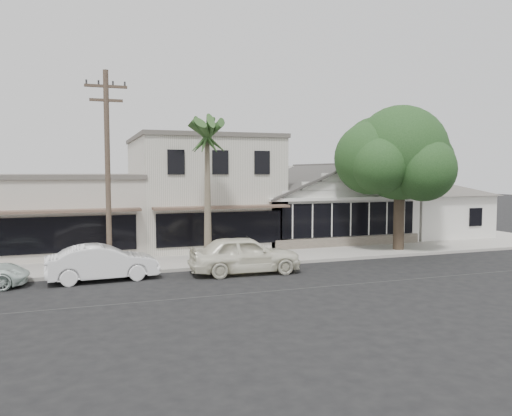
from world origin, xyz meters
name	(u,v)px	position (x,y,z in m)	size (l,w,h in m)	color
ground	(347,285)	(0.00, 0.00, 0.00)	(140.00, 140.00, 0.00)	black
sidewalk_north	(130,266)	(-8.00, 6.75, 0.07)	(90.00, 3.50, 0.15)	#9E9991
corner_shop	(320,201)	(5.00, 12.47, 2.62)	(10.40, 8.60, 5.10)	silver
side_cottage	(430,215)	(13.20, 11.50, 1.50)	(6.00, 6.00, 3.00)	silver
row_building_near	(200,193)	(-3.00, 13.50, 3.25)	(8.00, 10.00, 6.50)	silver
row_building_midnear	(48,215)	(-12.00, 13.50, 2.10)	(10.00, 10.00, 4.20)	#BCB5A8
utility_pole	(108,167)	(-9.00, 5.20, 4.79)	(1.80, 0.24, 9.00)	brown
car_0	(245,254)	(-3.19, 3.61, 0.86)	(2.03, 5.03, 1.72)	white
car_1	(103,263)	(-9.34, 4.19, 0.76)	(1.60, 4.60, 1.51)	white
shade_tree	(397,156)	(6.90, 6.64, 5.48)	(7.50, 6.78, 8.33)	#47392B
palm_east	(207,133)	(-4.25, 6.29, 6.48)	(2.74, 2.74, 7.65)	#726651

